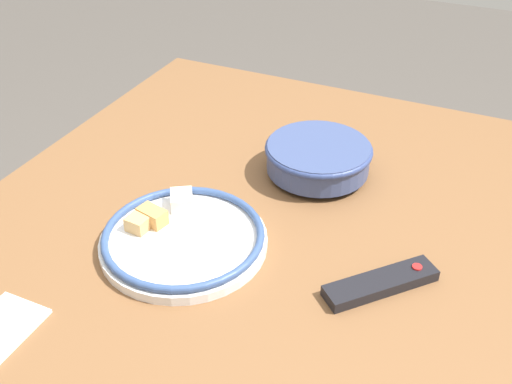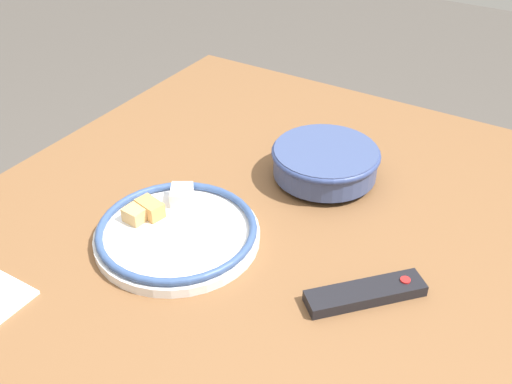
# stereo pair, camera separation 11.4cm
# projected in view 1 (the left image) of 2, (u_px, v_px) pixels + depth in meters

# --- Properties ---
(dining_table) EXTENTS (1.30, 1.09, 0.76)m
(dining_table) POSITION_uv_depth(u_px,v_px,m) (253.00, 266.00, 1.13)
(dining_table) COLOR brown
(dining_table) RESTS_ON ground_plane
(noodle_bowl) EXTENTS (0.22, 0.22, 0.07)m
(noodle_bowl) POSITION_uv_depth(u_px,v_px,m) (318.00, 157.00, 1.23)
(noodle_bowl) COLOR #384775
(noodle_bowl) RESTS_ON dining_table
(food_plate) EXTENTS (0.30, 0.30, 0.05)m
(food_plate) POSITION_uv_depth(u_px,v_px,m) (182.00, 237.00, 1.06)
(food_plate) COLOR white
(food_plate) RESTS_ON dining_table
(tv_remote) EXTENTS (0.18, 0.17, 0.02)m
(tv_remote) POSITION_uv_depth(u_px,v_px,m) (381.00, 283.00, 0.97)
(tv_remote) COLOR black
(tv_remote) RESTS_ON dining_table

